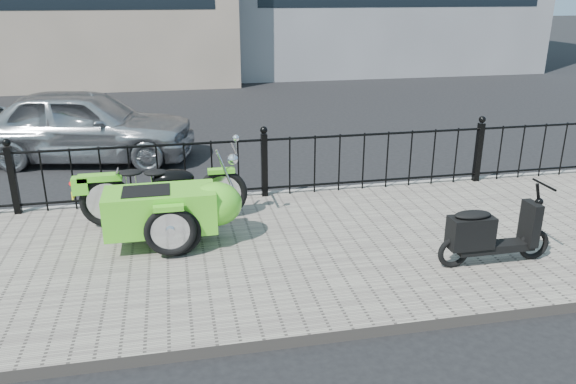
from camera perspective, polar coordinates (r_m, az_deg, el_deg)
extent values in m
plane|color=black|center=(7.40, -0.69, -4.63)|extent=(120.00, 120.00, 0.00)
cube|color=#6B625A|center=(6.93, 0.10, -5.86)|extent=(30.00, 3.80, 0.12)
cube|color=gray|center=(8.69, -2.52, -0.42)|extent=(30.00, 0.10, 0.12)
cylinder|color=black|center=(8.28, -2.46, 5.30)|extent=(14.00, 0.04, 0.04)
cylinder|color=black|center=(8.50, -2.39, 0.40)|extent=(14.00, 0.04, 0.04)
cube|color=black|center=(8.58, -26.15, 1.05)|extent=(0.09, 0.09, 0.96)
sphere|color=black|center=(8.44, -26.70, 4.52)|extent=(0.11, 0.11, 0.11)
cube|color=black|center=(8.39, -2.42, 2.72)|extent=(0.09, 0.09, 0.96)
sphere|color=black|center=(8.25, -2.48, 6.31)|extent=(0.11, 0.11, 0.11)
cube|color=black|center=(9.57, 18.77, 3.83)|extent=(0.09, 0.09, 0.96)
sphere|color=black|center=(9.45, 19.13, 6.98)|extent=(0.11, 0.11, 0.11)
torus|color=black|center=(7.64, -6.71, -0.20)|extent=(0.69, 0.09, 0.69)
torus|color=black|center=(7.67, -17.92, -0.98)|extent=(0.69, 0.09, 0.69)
torus|color=black|center=(6.56, -11.87, -3.97)|extent=(0.60, 0.08, 0.60)
cube|color=gray|center=(7.61, -12.34, -0.45)|extent=(0.34, 0.22, 0.24)
cylinder|color=black|center=(7.64, -12.30, -0.95)|extent=(1.40, 0.04, 0.04)
ellipsoid|color=black|center=(7.53, -11.56, 1.32)|extent=(0.54, 0.29, 0.26)
cylinder|color=silver|center=(7.47, -5.52, 4.37)|extent=(0.03, 0.56, 0.03)
cylinder|color=silver|center=(7.55, -6.35, 2.04)|extent=(0.25, 0.04, 0.59)
sphere|color=silver|center=(7.50, -5.64, 3.33)|extent=(0.15, 0.15, 0.15)
cube|color=#5DD628|center=(7.53, -6.81, 2.15)|extent=(0.36, 0.12, 0.06)
cube|color=#5DD628|center=(7.57, -18.56, 1.40)|extent=(0.55, 0.16, 0.08)
ellipsoid|color=black|center=(7.51, -13.29, 1.93)|extent=(0.31, 0.22, 0.08)
ellipsoid|color=black|center=(7.52, -15.73, 1.90)|extent=(0.31, 0.22, 0.08)
sphere|color=red|center=(7.64, -21.11, 0.79)|extent=(0.07, 0.07, 0.07)
cube|color=yellow|center=(7.80, -20.99, -0.24)|extent=(0.02, 0.14, 0.10)
cube|color=#5DD628|center=(6.88, -12.80, -1.78)|extent=(1.30, 0.62, 0.50)
ellipsoid|color=#5DD628|center=(6.88, -7.41, -1.21)|extent=(0.65, 0.60, 0.54)
cube|color=black|center=(6.80, -14.21, -0.07)|extent=(0.55, 0.43, 0.06)
cube|color=#5DD628|center=(6.45, -12.05, -1.61)|extent=(0.34, 0.11, 0.06)
torus|color=black|center=(7.08, 23.69, -4.87)|extent=(0.37, 0.06, 0.37)
torus|color=black|center=(6.57, 16.47, -5.86)|extent=(0.37, 0.06, 0.37)
cube|color=black|center=(6.81, 20.23, -5.25)|extent=(0.91, 0.20, 0.09)
cube|color=black|center=(6.57, 18.06, -3.91)|extent=(0.50, 0.24, 0.36)
ellipsoid|color=black|center=(6.49, 18.26, -2.21)|extent=(0.43, 0.21, 0.08)
cube|color=black|center=(6.93, 23.37, -2.93)|extent=(0.11, 0.27, 0.50)
cylinder|color=black|center=(6.87, 24.12, -0.77)|extent=(0.14, 0.04, 0.41)
cylinder|color=black|center=(6.84, 24.58, 0.68)|extent=(0.03, 0.40, 0.03)
torus|color=black|center=(6.65, -11.14, -4.09)|extent=(0.58, 0.15, 0.58)
imported|color=#A5A7AC|center=(11.23, -19.98, 6.43)|extent=(4.29, 2.40, 1.38)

